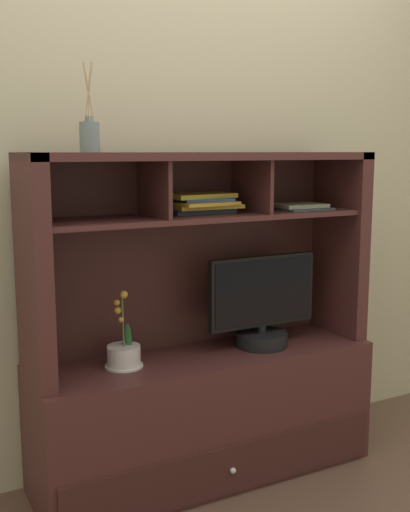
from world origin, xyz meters
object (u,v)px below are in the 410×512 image
Objects in this scene: media_console at (204,379)px; potted_orchid at (124,354)px; magazine_stack_left at (299,207)px; diffuser_bottle at (90,136)px; magazine_stack_centre at (200,203)px; tv_monitor at (262,309)px.

media_console reaches higher than potted_orchid.
potted_orchid is 0.97m from magazine_stack_left.
diffuser_bottle is at bearing -178.25° from potted_orchid.
diffuser_bottle reaches higher than magazine_stack_centre.
magazine_stack_centre is at bearing 5.29° from diffuser_bottle.
magazine_stack_centre is (-0.45, 0.05, 0.03)m from magazine_stack_left.
tv_monitor is 1.01m from diffuser_bottle.
potted_orchid is at bearing -179.29° from media_console.
potted_orchid is (-0.35, -0.00, 0.16)m from media_console.
diffuser_bottle is at bearing -174.71° from magazine_stack_centre.
tv_monitor is at bearing -2.89° from potted_orchid.
media_console is at bearing 0.71° from potted_orchid.
media_console is 1.09m from diffuser_bottle.
magazine_stack_left is at bearing -6.30° from magazine_stack_centre.
magazine_stack_centre is 0.53m from diffuser_bottle.
magazine_stack_centre reaches higher than tv_monitor.
media_console is 2.85× the size of tv_monitor.
tv_monitor is at bearing -174.01° from magazine_stack_left.
magazine_stack_centre is (0.35, 0.04, 0.56)m from potted_orchid.
potted_orchid is at bearing 1.75° from diffuser_bottle.
magazine_stack_centre is at bearing 6.38° from potted_orchid.
magazine_stack_centre is at bearing 173.70° from magazine_stack_left.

